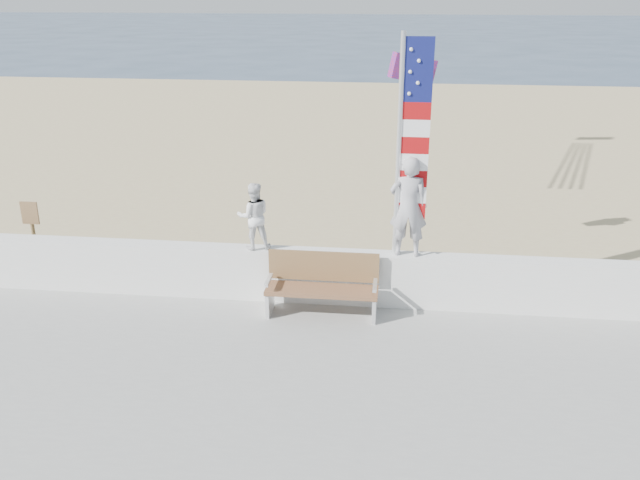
% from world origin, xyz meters
% --- Properties ---
extents(ground, '(220.00, 220.00, 0.00)m').
position_xyz_m(ground, '(0.00, 0.00, 0.00)').
color(ground, '#2C3F59').
rests_on(ground, ground).
extents(sand, '(90.00, 40.00, 0.08)m').
position_xyz_m(sand, '(0.00, 9.00, 0.04)').
color(sand, tan).
rests_on(sand, ground).
extents(seawall, '(30.00, 0.35, 0.90)m').
position_xyz_m(seawall, '(0.00, 2.00, 0.63)').
color(seawall, white).
rests_on(seawall, boardwalk).
extents(adult, '(0.61, 0.41, 1.65)m').
position_xyz_m(adult, '(1.59, 2.00, 1.90)').
color(adult, '#A09FA5').
rests_on(adult, seawall).
extents(child, '(0.65, 0.57, 1.13)m').
position_xyz_m(child, '(-0.92, 2.00, 1.64)').
color(child, white).
rests_on(child, seawall).
extents(bench, '(1.80, 0.57, 1.00)m').
position_xyz_m(bench, '(0.27, 1.55, 0.69)').
color(bench, brown).
rests_on(bench, boardwalk).
extents(flag, '(0.50, 0.08, 3.50)m').
position_xyz_m(flag, '(1.53, 2.00, 2.99)').
color(flag, silver).
rests_on(flag, seawall).
extents(parafoil_kite, '(0.88, 0.52, 0.59)m').
position_xyz_m(parafoil_kite, '(1.61, 4.00, 3.80)').
color(parafoil_kite, red).
rests_on(parafoil_kite, ground).
extents(sign, '(0.32, 0.07, 1.46)m').
position_xyz_m(sign, '(-5.19, 2.61, 0.94)').
color(sign, olive).
rests_on(sign, sand).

